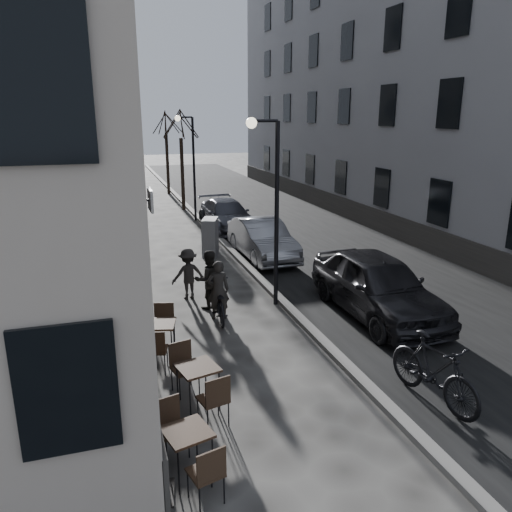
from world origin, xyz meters
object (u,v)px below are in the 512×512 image
car_far (227,215)px  streetlamp_far (190,156)px  tree_near (180,123)px  utility_cabinet (210,237)px  bicycle (219,301)px  pedestrian_mid (188,274)px  tree_far (165,121)px  streetlamp_near (271,193)px  car_near (378,285)px  sign_board (159,472)px  pedestrian_near (209,279)px  bistro_set_a (188,449)px  moped (434,370)px  bistro_set_c (160,337)px  car_mid (262,239)px  bistro_set_b (198,383)px  pedestrian_far (136,260)px

car_far → streetlamp_far: bearing=113.7°
tree_near → utility_cabinet: tree_near is taller
bicycle → pedestrian_mid: (-0.49, 1.69, 0.26)m
tree_far → streetlamp_near: bearing=-90.2°
car_near → sign_board: bearing=-142.5°
sign_board → pedestrian_near: pedestrian_near is taller
utility_cabinet → car_near: (2.95, -7.07, 0.13)m
pedestrian_near → streetlamp_near: bearing=163.8°
bistro_set_a → moped: (4.67, 0.64, 0.16)m
bistro_set_c → moped: (4.60, -3.26, 0.14)m
pedestrian_near → moped: 6.54m
tree_far → pedestrian_mid: 20.32m
bicycle → car_mid: 5.87m
tree_far → sign_board: bearing=-98.1°
streetlamp_near → tree_far: 21.05m
bistro_set_b → bistro_set_c: bearing=87.5°
streetlamp_near → bistro_set_a: (-3.39, -6.17, -2.68)m
tree_near → pedestrian_far: bearing=-106.0°
sign_board → pedestrian_near: bearing=81.4°
streetlamp_near → moped: 6.21m
bistro_set_c → pedestrian_mid: bearing=84.9°
bistro_set_c → streetlamp_far: bearing=91.5°
bistro_set_b → pedestrian_far: 7.23m
utility_cabinet → pedestrian_mid: 4.66m
bicycle → pedestrian_far: 3.78m
pedestrian_mid → car_far: size_ratio=0.32×
pedestrian_far → streetlamp_far: bearing=50.4°
tree_far → sign_board: (-3.91, -27.42, -4.27)m
bicycle → car_mid: (2.87, 5.11, 0.23)m
pedestrian_near → streetlamp_far: bearing=-104.3°
tree_near → bistro_set_a: bearing=-99.3°
sign_board → car_far: bearing=81.9°
pedestrian_near → pedestrian_mid: 0.97m
pedestrian_far → car_near: bearing=-55.3°
bistro_set_b → tree_far: bearing=69.8°
tree_near → pedestrian_mid: (-2.15, -13.82, -3.92)m
bistro_set_a → sign_board: (-0.45, -0.26, -0.08)m
utility_cabinet → sign_board: bearing=-84.8°
streetlamp_near → bicycle: (-1.59, -0.51, -2.68)m
bistro_set_c → pedestrian_far: (-0.11, 5.05, 0.32)m
streetlamp_far → bicycle: streetlamp_far is taller
tree_far → pedestrian_mid: (-2.15, -19.82, -3.92)m
bistro_set_c → pedestrian_far: 5.06m
streetlamp_far → utility_cabinet: 6.92m
bicycle → moped: 5.79m
streetlamp_near → tree_near: tree_near is taller
car_near → utility_cabinet: bearing=112.3°
pedestrian_mid → streetlamp_near: bearing=143.2°
bistro_set_c → pedestrian_far: size_ratio=1.04×
tree_near → bicycle: size_ratio=3.11×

